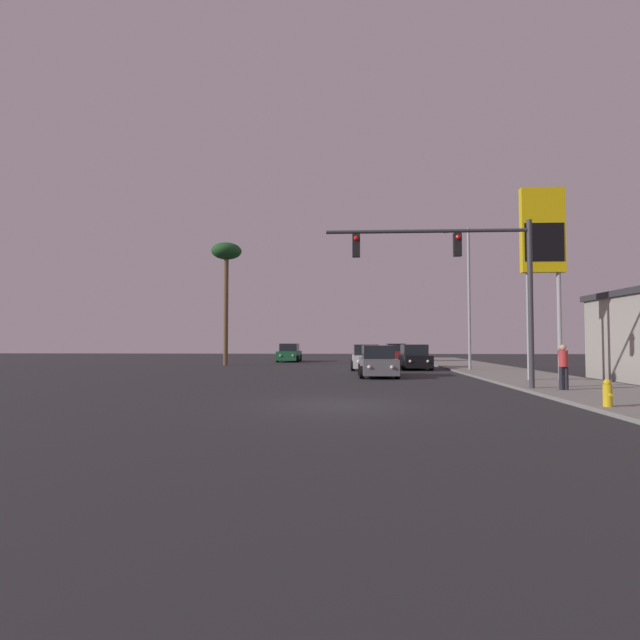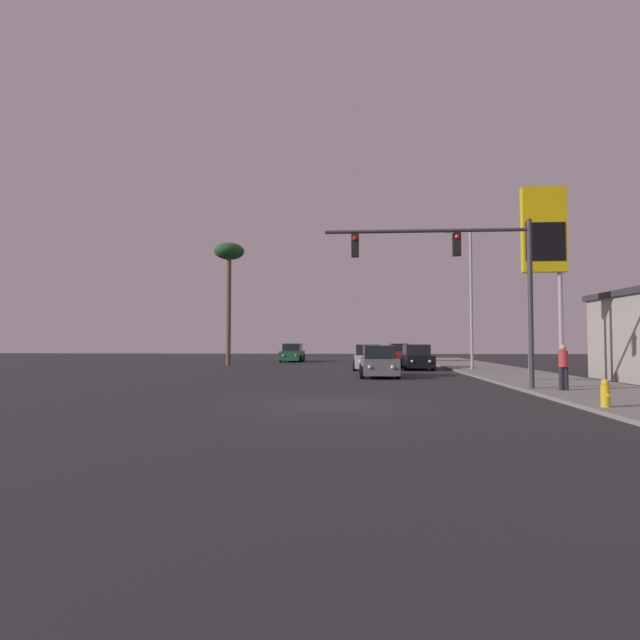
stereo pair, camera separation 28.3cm
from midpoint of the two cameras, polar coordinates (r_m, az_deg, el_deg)
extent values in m
plane|color=#28282B|center=(15.10, 2.04, -9.71)|extent=(120.00, 120.00, 0.00)
cube|color=gray|center=(26.63, 23.75, -6.21)|extent=(5.00, 60.00, 0.12)
cube|color=#195933|center=(46.32, -3.00, -4.07)|extent=(1.92, 4.25, 0.80)
cube|color=black|center=(46.46, -2.98, -3.14)|extent=(1.66, 2.05, 0.70)
cylinder|color=black|center=(45.16, -4.33, -4.44)|extent=(0.24, 0.64, 0.64)
cylinder|color=black|center=(44.94, -2.05, -4.45)|extent=(0.24, 0.64, 0.64)
cylinder|color=black|center=(47.74, -3.89, -4.33)|extent=(0.24, 0.64, 0.64)
cylinder|color=black|center=(47.53, -1.74, -4.34)|extent=(0.24, 0.64, 0.64)
sphere|color=#F2EACC|center=(44.29, -4.04, -4.07)|extent=(0.18, 0.18, 0.18)
sphere|color=#F2EACC|center=(44.15, -2.60, -4.08)|extent=(0.18, 0.18, 0.18)
cube|color=slate|center=(26.95, 7.04, -5.24)|extent=(1.91, 4.25, 0.80)
cube|color=black|center=(27.07, 7.01, -3.64)|extent=(1.65, 2.04, 0.70)
cylinder|color=black|center=(25.63, 5.19, -5.98)|extent=(0.24, 0.64, 0.64)
cylinder|color=black|center=(25.74, 9.22, -5.94)|extent=(0.24, 0.64, 0.64)
cylinder|color=black|center=(28.23, 5.06, -5.65)|extent=(0.24, 0.64, 0.64)
cylinder|color=black|center=(28.33, 8.72, -5.62)|extent=(0.24, 0.64, 0.64)
sphere|color=#F2EACC|center=(24.81, 6.03, -5.38)|extent=(0.18, 0.18, 0.18)
sphere|color=#F2EACC|center=(24.88, 8.61, -5.36)|extent=(0.18, 0.18, 0.18)
cube|color=maroon|center=(46.13, 9.19, -4.05)|extent=(1.88, 4.23, 0.80)
cube|color=black|center=(46.26, 9.16, -3.11)|extent=(1.64, 2.03, 0.70)
cylinder|color=black|center=(44.76, 8.20, -4.44)|extent=(0.24, 0.64, 0.64)
cylinder|color=black|center=(44.93, 10.49, -4.41)|extent=(0.24, 0.64, 0.64)
cylinder|color=black|center=(47.35, 7.95, -4.32)|extent=(0.24, 0.64, 0.64)
cylinder|color=black|center=(47.52, 10.12, -4.30)|extent=(0.24, 0.64, 0.64)
sphere|color=#F2EACC|center=(43.96, 8.72, -4.07)|extent=(0.18, 0.18, 0.18)
sphere|color=#F2EACC|center=(44.07, 10.17, -4.05)|extent=(0.18, 0.18, 0.18)
cube|color=silver|center=(33.47, 5.76, -4.69)|extent=(1.80, 4.20, 0.80)
cube|color=black|center=(33.60, 5.75, -3.41)|extent=(1.60, 2.00, 0.70)
cylinder|color=black|center=(32.16, 4.24, -5.26)|extent=(0.24, 0.64, 0.64)
cylinder|color=black|center=(32.23, 7.45, -5.24)|extent=(0.24, 0.64, 0.64)
cylinder|color=black|center=(34.76, 4.20, -5.04)|extent=(0.24, 0.64, 0.64)
cylinder|color=black|center=(34.82, 7.17, -5.03)|extent=(0.24, 0.64, 0.64)
sphere|color=#F2EACC|center=(31.33, 4.87, -4.76)|extent=(0.18, 0.18, 0.18)
sphere|color=#F2EACC|center=(31.37, 6.92, -4.75)|extent=(0.18, 0.18, 0.18)
cube|color=black|center=(34.46, 11.22, -4.59)|extent=(1.89, 4.24, 0.80)
cube|color=black|center=(34.59, 11.18, -3.34)|extent=(1.64, 2.04, 0.70)
cylinder|color=black|center=(33.07, 9.97, -5.15)|extent=(0.24, 0.64, 0.64)
cylinder|color=black|center=(33.31, 13.06, -5.10)|extent=(0.24, 0.64, 0.64)
cylinder|color=black|center=(35.66, 9.51, -4.95)|extent=(0.24, 0.64, 0.64)
cylinder|color=black|center=(35.88, 12.38, -4.91)|extent=(0.24, 0.64, 0.64)
sphere|color=#F2EACC|center=(32.28, 10.73, -4.66)|extent=(0.18, 0.18, 0.18)
sphere|color=#F2EACC|center=(32.44, 12.69, -4.63)|extent=(0.18, 0.18, 0.18)
cylinder|color=#38383D|center=(20.79, 23.27, 1.79)|extent=(0.20, 0.20, 6.50)
cylinder|color=#38383D|center=(20.23, 12.39, 9.92)|extent=(7.88, 0.14, 0.14)
cube|color=black|center=(20.33, 15.74, 8.31)|extent=(0.30, 0.24, 0.90)
sphere|color=red|center=(20.25, 15.81, 9.13)|extent=(0.20, 0.20, 0.20)
cube|color=black|center=(19.90, 4.44, 8.46)|extent=(0.30, 0.24, 0.90)
sphere|color=red|center=(19.81, 4.45, 9.30)|extent=(0.20, 0.20, 0.20)
cylinder|color=#99999E|center=(33.07, 17.13, 2.38)|extent=(0.18, 0.18, 9.00)
cylinder|color=#99999E|center=(33.55, 15.86, 9.81)|extent=(1.40, 0.10, 0.10)
ellipsoid|color=silver|center=(33.40, 14.67, 9.77)|extent=(0.50, 0.24, 0.20)
cylinder|color=#99999E|center=(25.15, 23.17, -0.62)|extent=(0.20, 0.20, 5.00)
cylinder|color=#99999E|center=(25.65, 26.12, -0.60)|extent=(0.20, 0.20, 5.00)
cube|color=yellow|center=(25.91, 24.48, 9.39)|extent=(2.00, 0.40, 4.00)
cube|color=black|center=(25.61, 24.67, 8.16)|extent=(1.80, 0.03, 1.80)
cylinder|color=gold|center=(15.85, 30.28, -7.51)|extent=(0.24, 0.24, 0.60)
sphere|color=gold|center=(15.82, 30.25, -6.21)|extent=(0.20, 0.20, 0.20)
cylinder|color=gold|center=(15.70, 30.55, -7.45)|extent=(0.08, 0.10, 0.08)
cylinder|color=#23232D|center=(20.47, 26.20, -6.01)|extent=(0.16, 0.16, 0.85)
cylinder|color=#23232D|center=(20.54, 26.66, -5.99)|extent=(0.16, 0.16, 0.85)
cylinder|color=#BF3333|center=(20.47, 26.39, -3.98)|extent=(0.32, 0.32, 0.60)
sphere|color=tan|center=(20.46, 26.37, -2.83)|extent=(0.22, 0.22, 0.22)
cylinder|color=brown|center=(40.23, -10.20, 1.02)|extent=(0.36, 0.36, 8.60)
ellipsoid|color=#1E5123|center=(40.79, -10.14, 7.74)|extent=(2.40, 2.40, 1.32)
camera|label=1|loc=(0.14, -89.65, -0.01)|focal=28.00mm
camera|label=2|loc=(0.14, 90.35, 0.01)|focal=28.00mm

